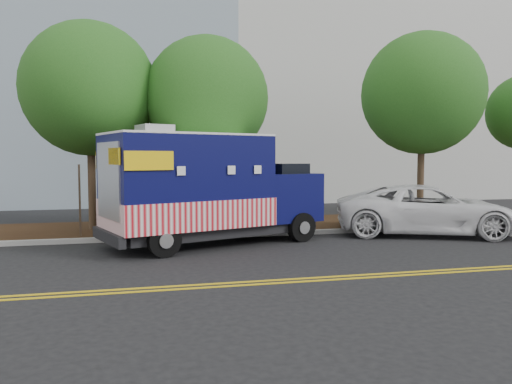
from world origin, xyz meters
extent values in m
plane|color=black|center=(0.00, 0.00, 0.00)|extent=(120.00, 120.00, 0.00)
cube|color=#9E9E99|center=(0.00, 1.40, 0.07)|extent=(120.00, 0.18, 0.15)
cube|color=black|center=(0.00, 3.50, 0.07)|extent=(120.00, 4.00, 0.15)
cube|color=gold|center=(0.00, -4.45, 0.01)|extent=(120.00, 0.10, 0.01)
cube|color=gold|center=(0.00, -4.70, 0.01)|extent=(120.00, 0.10, 0.01)
cylinder|color=#38281C|center=(-4.91, 3.25, 1.89)|extent=(0.26, 0.26, 3.78)
sphere|color=#225919|center=(-4.91, 3.25, 4.90)|extent=(4.48, 4.48, 4.48)
cylinder|color=#38281C|center=(-1.03, 2.76, 1.79)|extent=(0.26, 0.26, 3.58)
sphere|color=#225919|center=(-1.03, 2.76, 4.65)|extent=(4.25, 4.25, 4.25)
cylinder|color=#38281C|center=(7.37, 2.87, 1.95)|extent=(0.26, 0.26, 3.90)
sphere|color=#225919|center=(7.37, 2.87, 5.07)|extent=(4.68, 4.68, 4.68)
cube|color=#473828|center=(-5.17, 1.84, 1.20)|extent=(0.06, 0.06, 2.40)
cube|color=black|center=(-1.09, 0.36, 0.45)|extent=(6.38, 3.90, 0.30)
cube|color=#090B42|center=(-2.00, 0.04, 1.94)|extent=(5.09, 3.82, 2.59)
cube|color=red|center=(-2.00, 0.04, 1.03)|extent=(5.15, 3.90, 0.81)
cube|color=white|center=(-2.00, 0.04, 3.26)|extent=(5.09, 3.82, 0.06)
cube|color=#B7B7BA|center=(-2.92, -0.28, 3.40)|extent=(1.10, 1.10, 0.24)
cube|color=#090B42|center=(1.06, 1.09, 1.35)|extent=(2.59, 2.83, 1.51)
cube|color=black|center=(1.01, 1.07, 2.07)|extent=(1.70, 2.34, 0.70)
cube|color=black|center=(2.00, 1.42, 0.84)|extent=(0.78, 2.07, 0.32)
cube|color=black|center=(-4.20, -0.71, 0.49)|extent=(0.97, 2.36, 0.30)
cube|color=#B7B7BA|center=(-4.17, -0.70, 2.00)|extent=(0.67, 1.85, 2.05)
cube|color=#B7B7BA|center=(-2.11, 1.36, 2.00)|extent=(1.85, 0.67, 1.19)
cube|color=yellow|center=(-3.12, -1.70, 2.54)|extent=(1.23, 0.44, 0.49)
cube|color=yellow|center=(-3.95, 0.73, 2.54)|extent=(1.23, 0.44, 0.49)
cylinder|color=black|center=(1.52, 0.09, 0.45)|extent=(0.96, 0.58, 0.91)
cylinder|color=black|center=(0.80, 2.17, 0.45)|extent=(0.96, 0.58, 0.91)
cylinder|color=black|center=(-2.77, -1.39, 0.45)|extent=(0.96, 0.58, 0.91)
cylinder|color=black|center=(-3.48, 0.70, 0.45)|extent=(0.96, 0.58, 0.91)
imported|color=silver|center=(6.14, 0.43, 0.84)|extent=(6.68, 4.85, 1.69)
camera|label=1|loc=(-3.47, -14.51, 2.62)|focal=35.00mm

